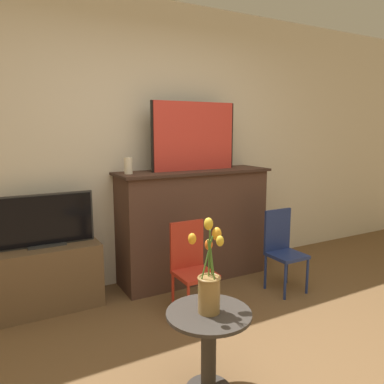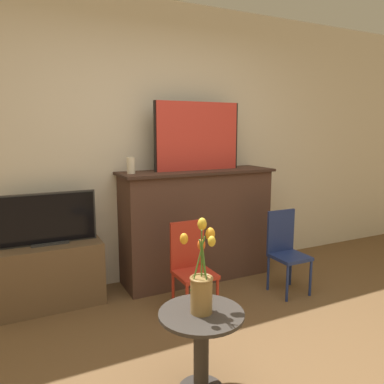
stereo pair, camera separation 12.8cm
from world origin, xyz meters
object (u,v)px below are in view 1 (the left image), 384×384
object	(u,v)px
painting	(194,136)
chair_blue	(282,246)
chair_red	(191,263)
vase_tulips	(209,282)
tv_monitor	(45,221)

from	to	relation	value
painting	chair_blue	world-z (taller)	painting
chair_red	chair_blue	size ratio (longest dim) A/B	1.00
painting	vase_tulips	bearing A→B (deg)	-116.47
painting	chair_blue	xyz separation A→B (m)	(0.58, -0.66, -1.01)
chair_red	tv_monitor	bearing A→B (deg)	147.38
painting	tv_monitor	xyz separation A→B (m)	(-1.40, 0.00, -0.67)
chair_red	painting	bearing A→B (deg)	58.94
painting	chair_blue	distance (m)	1.33
tv_monitor	chair_red	xyz separation A→B (m)	(1.01, -0.65, -0.33)
vase_tulips	painting	bearing A→B (deg)	63.53
tv_monitor	chair_red	bearing A→B (deg)	-32.62
chair_red	chair_blue	distance (m)	0.97
painting	tv_monitor	size ratio (longest dim) A/B	1.16
painting	chair_red	world-z (taller)	painting
vase_tulips	chair_red	bearing A→B (deg)	67.15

